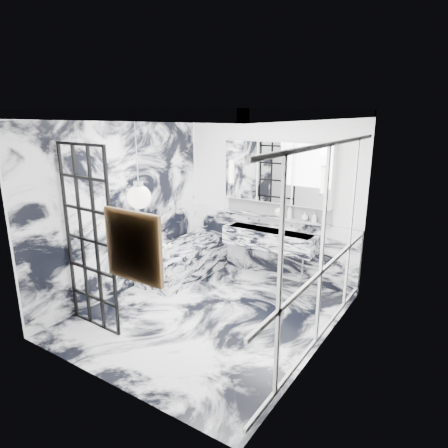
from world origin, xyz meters
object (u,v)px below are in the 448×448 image
Objects in this scene: crittall_door at (89,240)px; bathtub at (183,261)px; trough_sink at (270,239)px; mirror_cabinet at (277,172)px.

bathtub is (-0.07, 1.96, -0.93)m from crittall_door.
trough_sink is 0.84× the size of mirror_cabinet.
trough_sink is (1.25, 2.62, -0.47)m from crittall_door.
crittall_door reaches higher than bathtub.
bathtub is at bearing -147.94° from mirror_cabinet.
crittall_door is 1.46× the size of bathtub.
mirror_cabinet is (-0.00, 0.17, 1.09)m from trough_sink.
mirror_cabinet is 1.15× the size of bathtub.
mirror_cabinet is at bearing 90.00° from trough_sink.
crittall_door is 2.94m from trough_sink.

